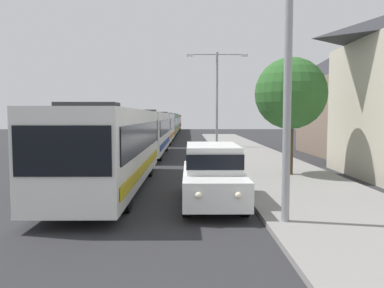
# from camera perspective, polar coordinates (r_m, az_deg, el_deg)

# --- Properties ---
(bus_lead) EXTENTS (2.58, 11.34, 3.21)m
(bus_lead) POSITION_cam_1_polar(r_m,az_deg,el_deg) (14.80, -11.97, -0.22)
(bus_lead) COLOR silver
(bus_lead) RESTS_ON ground_plane
(bus_second_in_line) EXTENTS (2.58, 11.01, 3.21)m
(bus_second_in_line) POSITION_cam_1_polar(r_m,az_deg,el_deg) (27.36, -6.67, 1.85)
(bus_second_in_line) COLOR silver
(bus_second_in_line) RESTS_ON ground_plane
(bus_middle) EXTENTS (2.58, 10.77, 3.21)m
(bus_middle) POSITION_cam_1_polar(r_m,az_deg,el_deg) (39.68, -4.74, 2.60)
(bus_middle) COLOR silver
(bus_middle) RESTS_ON ground_plane
(bus_fourth_in_line) EXTENTS (2.58, 12.30, 3.21)m
(bus_fourth_in_line) POSITION_cam_1_polar(r_m,az_deg,el_deg) (51.55, -3.76, 2.98)
(bus_fourth_in_line) COLOR #33724C
(bus_fourth_in_line) RESTS_ON ground_plane
(bus_rear) EXTENTS (2.58, 12.41, 3.21)m
(bus_rear) POSITION_cam_1_polar(r_m,az_deg,el_deg) (64.22, -3.12, 3.23)
(bus_rear) COLOR #33724C
(bus_rear) RESTS_ON ground_plane
(bus_tail_end) EXTENTS (2.58, 11.79, 3.21)m
(bus_tail_end) POSITION_cam_1_polar(r_m,az_deg,el_deg) (76.94, -2.68, 3.39)
(bus_tail_end) COLOR maroon
(bus_tail_end) RESTS_ON ground_plane
(white_suv) EXTENTS (1.86, 5.00, 1.90)m
(white_suv) POSITION_cam_1_polar(r_m,az_deg,el_deg) (12.20, 3.06, -4.17)
(white_suv) COLOR white
(white_suv) RESTS_ON ground_plane
(box_truck_oncoming) EXTENTS (2.35, 7.09, 3.15)m
(box_truck_oncoming) POSITION_cam_1_polar(r_m,az_deg,el_deg) (82.46, -4.84, 3.45)
(box_truck_oncoming) COLOR white
(box_truck_oncoming) RESTS_ON ground_plane
(streetlamp_near) EXTENTS (5.47, 0.28, 8.96)m
(streetlamp_near) POSITION_cam_1_polar(r_m,az_deg,el_deg) (10.14, 14.38, 19.72)
(streetlamp_near) COLOR gray
(streetlamp_near) RESTS_ON sidewalk
(streetlamp_mid) EXTENTS (5.28, 0.28, 8.18)m
(streetlamp_mid) POSITION_cam_1_polar(r_m,az_deg,el_deg) (33.37, 3.77, 8.19)
(streetlamp_mid) COLOR gray
(streetlamp_mid) RESTS_ON sidewalk
(roadside_tree) EXTENTS (3.24, 3.24, 5.31)m
(roadside_tree) POSITION_cam_1_polar(r_m,az_deg,el_deg) (17.86, 14.60, 7.32)
(roadside_tree) COLOR #4C3823
(roadside_tree) RESTS_ON sidewalk
(house_distant_gabled) EXTENTS (6.55, 8.35, 8.05)m
(house_distant_gabled) POSITION_cam_1_polar(r_m,az_deg,el_deg) (29.93, 23.36, 6.37)
(house_distant_gabled) COLOR #7A6656
(house_distant_gabled) RESTS_ON ground_plane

